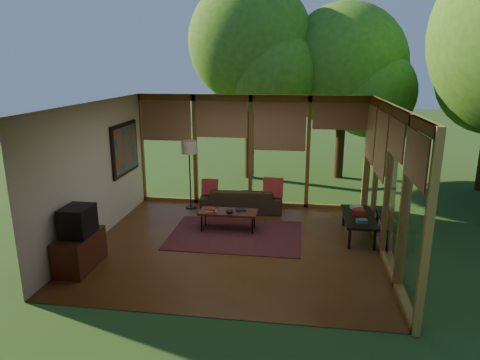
% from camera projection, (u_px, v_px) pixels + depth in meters
% --- Properties ---
extents(floor, '(5.50, 5.50, 0.00)m').
position_uv_depth(floor, '(235.00, 245.00, 8.29)').
color(floor, brown).
rests_on(floor, ground).
extents(ceiling, '(5.50, 5.50, 0.00)m').
position_uv_depth(ceiling, '(234.00, 104.00, 7.59)').
color(ceiling, white).
rests_on(ceiling, ground).
extents(wall_left, '(0.04, 5.00, 2.70)m').
position_uv_depth(wall_left, '(95.00, 172.00, 8.31)').
color(wall_left, beige).
rests_on(wall_left, ground).
extents(wall_front, '(5.50, 0.04, 2.70)m').
position_uv_depth(wall_front, '(205.00, 226.00, 5.55)').
color(wall_front, beige).
rests_on(wall_front, ground).
extents(window_wall_back, '(5.50, 0.12, 2.70)m').
position_uv_depth(window_wall_back, '(251.00, 151.00, 10.33)').
color(window_wall_back, olive).
rests_on(window_wall_back, ground).
extents(window_wall_right, '(0.12, 5.00, 2.70)m').
position_uv_depth(window_wall_right, '(388.00, 183.00, 7.56)').
color(window_wall_right, olive).
rests_on(window_wall_right, ground).
extents(tree_nw, '(3.56, 3.56, 5.78)m').
position_uv_depth(tree_nw, '(250.00, 43.00, 12.29)').
color(tree_nw, '#372314').
rests_on(tree_nw, ground).
extents(tree_ne, '(3.60, 3.60, 5.13)m').
position_uv_depth(tree_ne, '(344.00, 67.00, 12.50)').
color(tree_ne, '#372314').
rests_on(tree_ne, ground).
extents(rug, '(2.66, 1.88, 0.01)m').
position_uv_depth(rug, '(236.00, 235.00, 8.75)').
color(rug, maroon).
rests_on(rug, floor).
extents(sofa, '(1.96, 0.91, 0.56)m').
position_uv_depth(sofa, '(241.00, 200.00, 10.15)').
color(sofa, '#352A1A').
rests_on(sofa, floor).
extents(pillow_left, '(0.38, 0.20, 0.39)m').
position_uv_depth(pillow_left, '(210.00, 187.00, 10.13)').
color(pillow_left, maroon).
rests_on(pillow_left, sofa).
extents(pillow_right, '(0.46, 0.25, 0.48)m').
position_uv_depth(pillow_right, '(273.00, 188.00, 9.91)').
color(pillow_right, maroon).
rests_on(pillow_right, sofa).
extents(ct_book_lower, '(0.24, 0.20, 0.03)m').
position_uv_depth(ct_book_lower, '(211.00, 210.00, 8.90)').
color(ct_book_lower, '#ACA79C').
rests_on(ct_book_lower, coffee_table).
extents(ct_book_upper, '(0.20, 0.16, 0.03)m').
position_uv_depth(ct_book_upper, '(211.00, 209.00, 8.89)').
color(ct_book_upper, maroon).
rests_on(ct_book_upper, coffee_table).
extents(ct_book_side, '(0.24, 0.21, 0.03)m').
position_uv_depth(ct_book_side, '(241.00, 210.00, 8.94)').
color(ct_book_side, black).
rests_on(ct_book_side, coffee_table).
extents(ct_bowl, '(0.16, 0.16, 0.07)m').
position_uv_depth(ct_bowl, '(230.00, 211.00, 8.79)').
color(ct_bowl, black).
rests_on(ct_bowl, coffee_table).
extents(media_cabinet, '(0.50, 1.00, 0.60)m').
position_uv_depth(media_cabinet, '(80.00, 251.00, 7.28)').
color(media_cabinet, '#4F2315').
rests_on(media_cabinet, floor).
extents(television, '(0.45, 0.55, 0.50)m').
position_uv_depth(television, '(78.00, 221.00, 7.14)').
color(television, black).
rests_on(television, media_cabinet).
extents(console_book_a, '(0.22, 0.17, 0.07)m').
position_uv_depth(console_book_a, '(362.00, 221.00, 8.15)').
color(console_book_a, '#38625B').
rests_on(console_book_a, side_console).
extents(console_book_b, '(0.27, 0.21, 0.11)m').
position_uv_depth(console_book_b, '(359.00, 212.00, 8.57)').
color(console_book_b, maroon).
rests_on(console_book_b, side_console).
extents(console_book_c, '(0.28, 0.25, 0.06)m').
position_uv_depth(console_book_c, '(356.00, 207.00, 8.96)').
color(console_book_c, '#ACA79C').
rests_on(console_book_c, side_console).
extents(floor_lamp, '(0.36, 0.36, 1.65)m').
position_uv_depth(floor_lamp, '(189.00, 151.00, 10.07)').
color(floor_lamp, black).
rests_on(floor_lamp, floor).
extents(coffee_table, '(1.20, 0.50, 0.43)m').
position_uv_depth(coffee_table, '(228.00, 213.00, 8.91)').
color(coffee_table, '#4F2315').
rests_on(coffee_table, floor).
extents(side_console, '(0.60, 1.40, 0.46)m').
position_uv_depth(side_console, '(359.00, 218.00, 8.55)').
color(side_console, black).
rests_on(side_console, floor).
extents(wall_painting, '(0.06, 1.35, 1.15)m').
position_uv_depth(wall_painting, '(125.00, 149.00, 9.60)').
color(wall_painting, black).
rests_on(wall_painting, wall_left).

